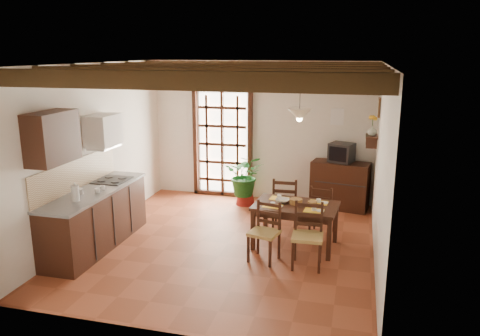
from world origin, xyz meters
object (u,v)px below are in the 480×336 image
(chair_near_left, at_px, (264,243))
(chair_near_right, at_px, (307,247))
(chair_far_left, at_px, (285,213))
(crt_tv, at_px, (342,152))
(dining_table, at_px, (296,210))
(chair_far_right, at_px, (322,219))
(pendant_lamp, at_px, (300,113))
(kitchen_counter, at_px, (96,217))
(sideboard, at_px, (340,185))
(potted_plant, at_px, (245,177))

(chair_near_left, height_order, chair_near_right, chair_near_right)
(chair_near_right, bearing_deg, chair_far_left, 108.87)
(crt_tv, bearing_deg, dining_table, -85.76)
(chair_far_right, distance_m, pendant_lamp, 1.92)
(kitchen_counter, xyz_separation_m, chair_far_left, (2.74, 1.44, -0.18))
(chair_near_left, height_order, pendant_lamp, pendant_lamp)
(kitchen_counter, height_order, pendant_lamp, pendant_lamp)
(kitchen_counter, distance_m, chair_far_left, 3.10)
(dining_table, relative_size, chair_near_right, 1.44)
(sideboard, distance_m, potted_plant, 1.84)
(crt_tv, distance_m, potted_plant, 1.92)
(chair_near_left, bearing_deg, chair_far_right, 72.85)
(chair_far_left, xyz_separation_m, potted_plant, (-0.98, 1.14, 0.28))
(chair_far_left, bearing_deg, crt_tv, -123.40)
(dining_table, relative_size, chair_far_right, 1.55)
(chair_near_left, distance_m, pendant_lamp, 1.98)
(chair_far_right, bearing_deg, dining_table, 68.76)
(kitchen_counter, xyz_separation_m, potted_plant, (1.76, 2.58, 0.10))
(kitchen_counter, xyz_separation_m, chair_near_left, (2.64, 0.15, -0.20))
(dining_table, relative_size, crt_tv, 2.51)
(dining_table, distance_m, chair_near_right, 0.78)
(kitchen_counter, relative_size, chair_far_right, 2.64)
(kitchen_counter, relative_size, chair_near_left, 2.59)
(chair_near_left, height_order, chair_far_right, chair_near_left)
(kitchen_counter, height_order, crt_tv, kitchen_counter)
(dining_table, relative_size, chair_far_left, 1.42)
(crt_tv, bearing_deg, chair_far_right, -78.51)
(sideboard, bearing_deg, dining_table, -95.57)
(chair_far_right, relative_size, potted_plant, 0.39)
(chair_far_left, xyz_separation_m, pendant_lamp, (0.26, -0.57, 1.79))
(chair_far_left, distance_m, sideboard, 1.63)
(chair_far_left, height_order, crt_tv, crt_tv)
(chair_far_right, distance_m, sideboard, 1.46)
(kitchen_counter, height_order, chair_near_left, kitchen_counter)
(chair_near_left, bearing_deg, crt_tv, 83.87)
(kitchen_counter, relative_size, potted_plant, 1.03)
(potted_plant, bearing_deg, chair_far_left, -49.21)
(dining_table, distance_m, potted_plant, 2.19)
(chair_far_right, xyz_separation_m, pendant_lamp, (-0.37, -0.52, 1.81))
(chair_near_right, height_order, pendant_lamp, pendant_lamp)
(kitchen_counter, distance_m, sideboard, 4.56)
(chair_near_left, distance_m, potted_plant, 2.60)
(sideboard, distance_m, crt_tv, 0.65)
(potted_plant, bearing_deg, chair_far_right, -36.40)
(dining_table, distance_m, chair_far_left, 0.78)
(chair_far_left, distance_m, potted_plant, 1.53)
(dining_table, xyz_separation_m, pendant_lamp, (-0.00, 0.10, 1.48))
(kitchen_counter, bearing_deg, dining_table, 14.38)
(chair_far_left, relative_size, sideboard, 0.86)
(sideboard, relative_size, potted_plant, 0.49)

